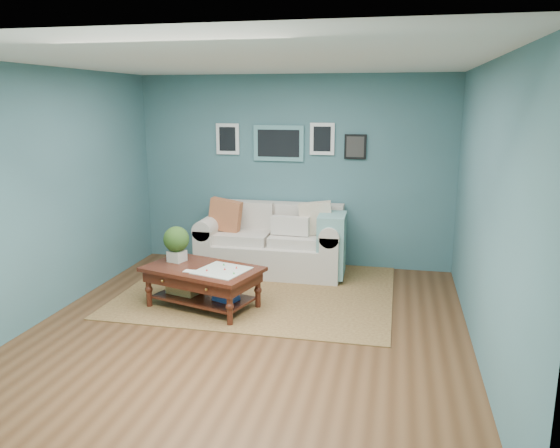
# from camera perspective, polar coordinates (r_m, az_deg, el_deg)

# --- Properties ---
(room_shell) EXTENTS (5.00, 5.02, 2.70)m
(room_shell) POSITION_cam_1_polar(r_m,az_deg,el_deg) (5.45, -3.45, 2.42)
(room_shell) COLOR brown
(room_shell) RESTS_ON ground
(area_rug) EXTENTS (3.29, 2.63, 0.01)m
(area_rug) POSITION_cam_1_polar(r_m,az_deg,el_deg) (6.92, -2.16, -6.95)
(area_rug) COLOR brown
(area_rug) RESTS_ON ground
(loveseat) EXTENTS (2.02, 0.92, 1.04)m
(loveseat) POSITION_cam_1_polar(r_m,az_deg,el_deg) (7.55, -0.21, -1.93)
(loveseat) COLOR beige
(loveseat) RESTS_ON ground
(coffee_table) EXTENTS (1.45, 1.09, 0.90)m
(coffee_table) POSITION_cam_1_polar(r_m,az_deg,el_deg) (6.36, -8.54, -5.11)
(coffee_table) COLOR #38100B
(coffee_table) RESTS_ON ground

